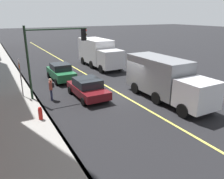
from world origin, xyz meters
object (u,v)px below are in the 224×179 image
fire_hydrant (40,114)px  car_maroon (88,88)px  truck_white (99,53)px  street_sign_post (21,75)px  traffic_light_mast (53,48)px  pedestrian_with_backpack (51,88)px  car_green (61,72)px  truck_gray (165,79)px

fire_hydrant → car_maroon: bearing=-58.7°
truck_white → fire_hydrant: 15.02m
street_sign_post → fire_hydrant: street_sign_post is taller
truck_white → traffic_light_mast: bearing=136.7°
car_maroon → pedestrian_with_backpack: bearing=74.3°
traffic_light_mast → fire_hydrant: traffic_light_mast is taller
car_maroon → car_green: (5.57, 0.40, 0.05)m
car_green → street_sign_post: (-3.34, 3.97, 0.96)m
truck_gray → street_sign_post: truck_gray is taller
pedestrian_with_backpack → truck_gray: bearing=-118.0°
car_maroon → car_green: size_ratio=1.02×
car_green → truck_white: truck_white is taller
fire_hydrant → truck_white: bearing=-39.0°
truck_gray → street_sign_post: (5.40, 9.13, 0.15)m
truck_white → car_green: bearing=122.0°
car_green → truck_gray: 10.19m
pedestrian_with_backpack → traffic_light_mast: traffic_light_mast is taller
truck_white → pedestrian_with_backpack: size_ratio=4.57×
pedestrian_with_backpack → street_sign_post: 2.48m
traffic_light_mast → fire_hydrant: bearing=152.0°
car_maroon → car_green: bearing=4.1°
car_green → traffic_light_mast: size_ratio=0.78×
car_maroon → fire_hydrant: bearing=121.3°
car_green → pedestrian_with_backpack: (-4.85, 2.16, 0.16)m
fire_hydrant → traffic_light_mast: bearing=-28.0°
pedestrian_with_backpack → street_sign_post: street_sign_post is taller
pedestrian_with_backpack → traffic_light_mast: 2.84m
pedestrian_with_backpack → truck_white: bearing=-43.2°
car_maroon → traffic_light_mast: traffic_light_mast is taller
pedestrian_with_backpack → traffic_light_mast: size_ratio=0.31×
car_green → street_sign_post: bearing=130.1°
pedestrian_with_backpack → street_sign_post: (1.51, 1.80, 0.80)m
car_maroon → fire_hydrant: (-2.48, 4.07, -0.29)m
truck_white → truck_gray: truck_white is taller
car_green → truck_gray: size_ratio=0.56×
truck_gray → traffic_light_mast: size_ratio=1.39×
car_green → traffic_light_mast: traffic_light_mast is taller
car_maroon → truck_white: 10.65m
car_green → truck_white: 6.84m
car_maroon → pedestrian_with_backpack: 2.67m
truck_gray → fire_hydrant: (0.70, 8.83, -1.14)m
car_maroon → truck_gray: (-3.18, -4.76, 0.86)m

